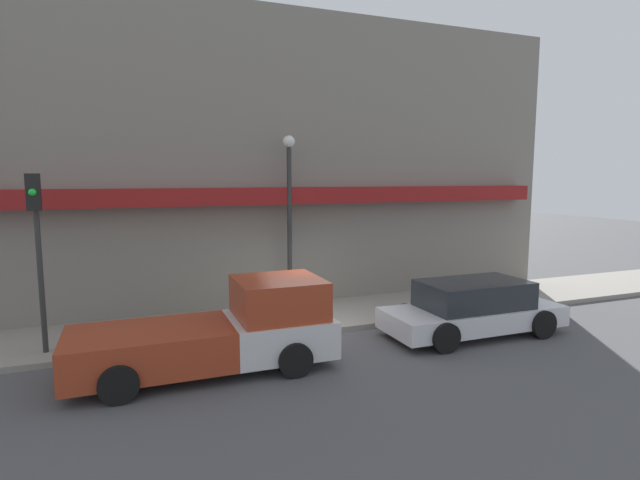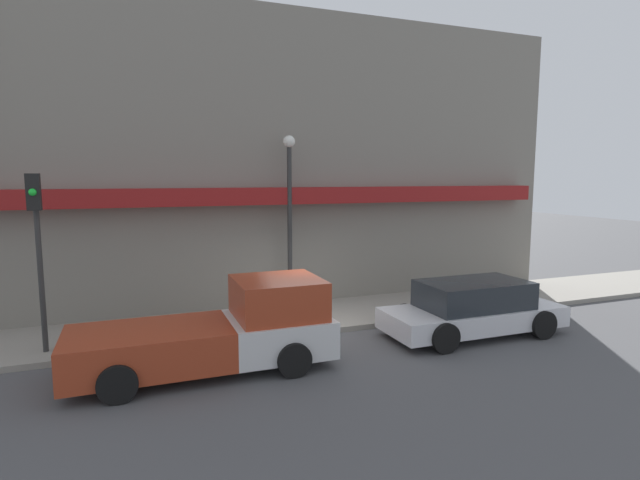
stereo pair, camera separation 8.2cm
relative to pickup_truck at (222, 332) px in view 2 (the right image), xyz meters
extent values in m
plane|color=#4C4C4F|center=(2.63, 1.37, -0.82)|extent=(80.00, 80.00, 0.00)
cube|color=gray|center=(2.63, 2.87, -0.75)|extent=(36.00, 3.00, 0.15)
cube|color=gray|center=(2.63, 5.87, 3.75)|extent=(19.80, 3.00, 9.15)
cube|color=maroon|center=(2.63, 4.07, 2.71)|extent=(18.22, 0.60, 0.50)
cube|color=silver|center=(1.24, 0.00, -0.19)|extent=(2.18, 1.96, 0.80)
cube|color=#9E381E|center=(1.24, 0.00, 0.64)|extent=(1.85, 1.80, 0.85)
cube|color=#9E381E|center=(-1.48, 0.00, -0.19)|extent=(3.27, 1.96, 0.80)
cylinder|color=black|center=(1.30, 0.98, -0.46)|extent=(0.73, 0.22, 0.73)
cylinder|color=black|center=(1.30, -0.98, -0.46)|extent=(0.73, 0.22, 0.73)
cylinder|color=black|center=(-2.08, 0.98, -0.46)|extent=(0.73, 0.22, 0.73)
cylinder|color=black|center=(-2.08, -0.98, -0.46)|extent=(0.73, 0.22, 0.73)
cube|color=silver|center=(6.51, 0.00, -0.34)|extent=(4.78, 1.80, 0.52)
cube|color=#23282D|center=(6.51, 0.00, 0.26)|extent=(2.77, 1.62, 0.69)
cylinder|color=black|center=(7.99, 0.90, -0.46)|extent=(0.73, 0.22, 0.73)
cylinder|color=black|center=(7.99, -0.90, -0.46)|extent=(0.73, 0.22, 0.73)
cylinder|color=black|center=(5.03, 0.90, -0.46)|extent=(0.73, 0.22, 0.73)
cylinder|color=black|center=(5.03, -0.90, -0.46)|extent=(0.73, 0.22, 0.73)
cylinder|color=red|center=(-0.61, 1.81, -0.45)|extent=(0.18, 0.18, 0.45)
sphere|color=red|center=(-0.61, 1.81, -0.16)|extent=(0.17, 0.17, 0.17)
cylinder|color=#2D2D2D|center=(2.72, 3.79, 1.72)|extent=(0.14, 0.14, 4.81)
sphere|color=silver|center=(2.72, 3.79, 4.31)|extent=(0.36, 0.36, 0.36)
cylinder|color=#2D2D2D|center=(-3.66, 2.11, 1.34)|extent=(0.12, 0.12, 4.03)
cube|color=black|center=(-3.66, 1.95, 2.95)|extent=(0.28, 0.20, 0.80)
sphere|color=green|center=(-3.66, 1.83, 2.95)|extent=(0.16, 0.16, 0.16)
camera|label=1|loc=(-1.80, -10.35, 3.28)|focal=28.00mm
camera|label=2|loc=(-1.72, -10.38, 3.28)|focal=28.00mm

